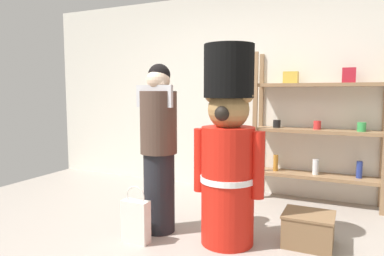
% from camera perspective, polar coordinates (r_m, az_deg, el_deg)
% --- Properties ---
extents(back_wall, '(6.40, 0.12, 2.60)m').
position_cam_1_polar(back_wall, '(4.70, 9.91, 5.59)').
color(back_wall, silver).
rests_on(back_wall, ground_plane).
extents(merchandise_shelf, '(1.46, 0.35, 1.79)m').
position_cam_1_polar(merchandise_shelf, '(4.36, 19.69, 0.11)').
color(merchandise_shelf, '#93704C').
rests_on(merchandise_shelf, ground_plane).
extents(teddy_bear_guard, '(0.63, 0.48, 1.71)m').
position_cam_1_polar(teddy_bear_guard, '(3.02, 5.89, -3.62)').
color(teddy_bear_guard, red).
rests_on(teddy_bear_guard, ground_plane).
extents(person_shopper, '(0.36, 0.34, 1.58)m').
position_cam_1_polar(person_shopper, '(3.28, -5.43, -2.92)').
color(person_shopper, black).
rests_on(person_shopper, ground_plane).
extents(shopping_bag, '(0.24, 0.11, 0.51)m').
position_cam_1_polar(shopping_bag, '(3.21, -9.13, -14.66)').
color(shopping_bag, silver).
rests_on(shopping_bag, ground_plane).
extents(display_crate, '(0.42, 0.37, 0.28)m').
position_cam_1_polar(display_crate, '(3.29, 18.42, -15.36)').
color(display_crate, brown).
rests_on(display_crate, ground_plane).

